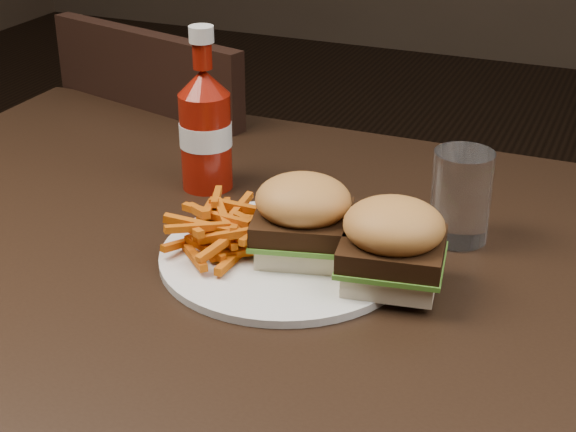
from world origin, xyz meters
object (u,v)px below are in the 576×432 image
at_px(tumbler, 461,196).
at_px(plate, 284,256).
at_px(dining_table, 282,269).
at_px(chair_far, 230,239).
at_px(ketchup_bottle, 206,143).

bearing_deg(tumbler, plate, -142.82).
xyz_separation_m(dining_table, chair_far, (-0.35, 0.55, -0.30)).
distance_m(plate, tumbler, 0.21).
distance_m(plate, ketchup_bottle, 0.23).
distance_m(ketchup_bottle, tumbler, 0.34).
xyz_separation_m(chair_far, plate, (0.36, -0.56, 0.33)).
height_order(dining_table, ketchup_bottle, ketchup_bottle).
bearing_deg(plate, chair_far, 122.35).
bearing_deg(dining_table, tumbler, 32.61).
distance_m(dining_table, ketchup_bottle, 0.22).
bearing_deg(ketchup_bottle, chair_far, 113.94).
xyz_separation_m(plate, tumbler, (0.16, 0.12, 0.05)).
bearing_deg(dining_table, chair_far, 122.30).
relative_size(chair_far, plate, 1.51).
relative_size(chair_far, tumbler, 3.90).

